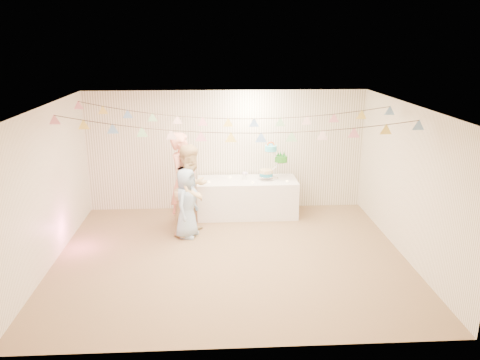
{
  "coord_description": "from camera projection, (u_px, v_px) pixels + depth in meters",
  "views": [
    {
      "loc": [
        -0.26,
        -7.37,
        3.63
      ],
      "look_at": [
        0.2,
        0.8,
        1.15
      ],
      "focal_mm": 35.0,
      "sensor_mm": 36.0,
      "label": 1
    }
  ],
  "objects": [
    {
      "name": "person_adult_b",
      "position": [
        192.0,
        190.0,
        8.88
      ],
      "size": [
        1.03,
        1.08,
        1.75
      ],
      "primitive_type": "imported",
      "rotation": [
        0.0,
        0.0,
        0.97
      ],
      "color": "#DEBF88",
      "rests_on": "floor"
    },
    {
      "name": "posy",
      "position": [
        245.0,
        177.0,
        9.86
      ],
      "size": [
        0.14,
        0.14,
        0.16
      ],
      "primitive_type": null,
      "color": "white",
      "rests_on": "table"
    },
    {
      "name": "bunting_back",
      "position": [
        228.0,
        112.0,
        8.48
      ],
      "size": [
        5.6,
        1.1,
        0.4
      ],
      "primitive_type": null,
      "color": "pink",
      "rests_on": "ceiling"
    },
    {
      "name": "cake_bottom",
      "position": [
        266.0,
        177.0,
        9.82
      ],
      "size": [
        0.31,
        0.31,
        0.15
      ],
      "primitive_type": null,
      "color": "teal",
      "rests_on": "cake_stand"
    },
    {
      "name": "left_wall",
      "position": [
        46.0,
        189.0,
        7.57
      ],
      "size": [
        5.0,
        5.0,
        0.0
      ],
      "primitive_type": "plane",
      "color": "white",
      "rests_on": "ground"
    },
    {
      "name": "person_child",
      "position": [
        187.0,
        203.0,
        8.77
      ],
      "size": [
        0.62,
        0.76,
        1.34
      ],
      "primitive_type": "imported",
      "rotation": [
        0.0,
        0.0,
        1.23
      ],
      "color": "#96B5D4",
      "rests_on": "floor"
    },
    {
      "name": "platter",
      "position": [
        218.0,
        182.0,
        9.75
      ],
      "size": [
        0.32,
        0.32,
        0.02
      ],
      "primitive_type": "cylinder",
      "color": "white",
      "rests_on": "table"
    },
    {
      "name": "ceiling",
      "position": [
        230.0,
        107.0,
        7.35
      ],
      "size": [
        6.0,
        6.0,
        0.0
      ],
      "primitive_type": "plane",
      "color": "white",
      "rests_on": "ground"
    },
    {
      "name": "tealight_4",
      "position": [
        287.0,
        181.0,
        9.69
      ],
      "size": [
        0.04,
        0.04,
        0.03
      ],
      "primitive_type": "cylinder",
      "color": "#FFD88C",
      "rests_on": "table"
    },
    {
      "name": "tealight_1",
      "position": [
        230.0,
        177.0,
        9.97
      ],
      "size": [
        0.04,
        0.04,
        0.03
      ],
      "primitive_type": "cylinder",
      "color": "#FFD88C",
      "rests_on": "table"
    },
    {
      "name": "back_wall",
      "position": [
        226.0,
        151.0,
        10.12
      ],
      "size": [
        6.0,
        6.0,
        0.0
      ],
      "primitive_type": "plane",
      "color": "white",
      "rests_on": "ground"
    },
    {
      "name": "floor",
      "position": [
        231.0,
        257.0,
        8.11
      ],
      "size": [
        6.0,
        6.0,
        0.0
      ],
      "primitive_type": "plane",
      "color": "#7F6345",
      "rests_on": "ground"
    },
    {
      "name": "cake_middle",
      "position": [
        281.0,
        163.0,
        9.9
      ],
      "size": [
        0.27,
        0.27,
        0.22
      ],
      "primitive_type": null,
      "color": "#24811C",
      "rests_on": "cake_stand"
    },
    {
      "name": "tealight_0",
      "position": [
        209.0,
        182.0,
        9.63
      ],
      "size": [
        0.04,
        0.04,
        0.03
      ],
      "primitive_type": "cylinder",
      "color": "#FFD88C",
      "rests_on": "table"
    },
    {
      "name": "cake_stand",
      "position": [
        273.0,
        163.0,
        9.8
      ],
      "size": [
        0.67,
        0.39,
        0.75
      ],
      "primitive_type": null,
      "color": "silver",
      "rests_on": "table"
    },
    {
      "name": "tealight_3",
      "position": [
        263.0,
        176.0,
        10.05
      ],
      "size": [
        0.04,
        0.04,
        0.03
      ],
      "primitive_type": "cylinder",
      "color": "#FFD88C",
      "rests_on": "table"
    },
    {
      "name": "tealight_2",
      "position": [
        253.0,
        182.0,
        9.62
      ],
      "size": [
        0.04,
        0.04,
        0.03
      ],
      "primitive_type": "cylinder",
      "color": "#FFD88C",
      "rests_on": "table"
    },
    {
      "name": "cake_top_tier",
      "position": [
        271.0,
        152.0,
        9.7
      ],
      "size": [
        0.25,
        0.25,
        0.19
      ],
      "primitive_type": null,
      "color": "#46CEDC",
      "rests_on": "cake_stand"
    },
    {
      "name": "front_wall",
      "position": [
        239.0,
        251.0,
        5.34
      ],
      "size": [
        6.0,
        6.0,
        0.0
      ],
      "primitive_type": "plane",
      "color": "white",
      "rests_on": "ground"
    },
    {
      "name": "right_wall",
      "position": [
        408.0,
        183.0,
        7.89
      ],
      "size": [
        5.0,
        5.0,
        0.0
      ],
      "primitive_type": "plane",
      "color": "white",
      "rests_on": "ground"
    },
    {
      "name": "table",
      "position": [
        247.0,
        197.0,
        9.94
      ],
      "size": [
        2.09,
        0.84,
        0.78
      ],
      "primitive_type": "cube",
      "color": "white",
      "rests_on": "floor"
    },
    {
      "name": "bunting_front",
      "position": [
        231.0,
        127.0,
        7.24
      ],
      "size": [
        5.6,
        0.9,
        0.36
      ],
      "primitive_type": null,
      "color": "#72A5E5",
      "rests_on": "ceiling"
    },
    {
      "name": "person_adult_a",
      "position": [
        183.0,
        182.0,
        9.08
      ],
      "size": [
        0.68,
        0.82,
        1.93
      ],
      "primitive_type": "imported",
      "rotation": [
        0.0,
        0.0,
        1.22
      ],
      "color": "#F49A7F",
      "rests_on": "floor"
    }
  ]
}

